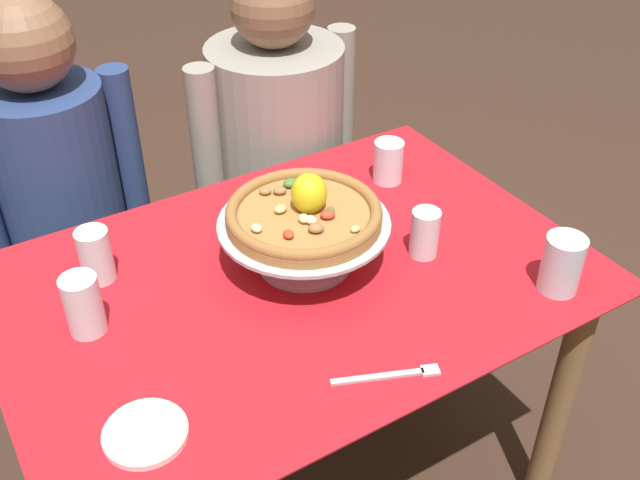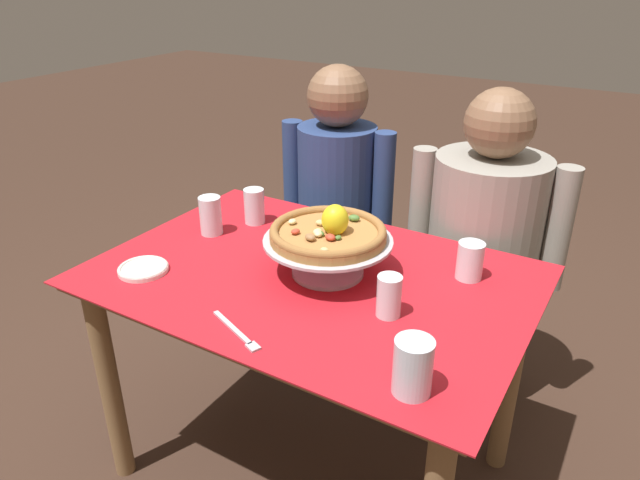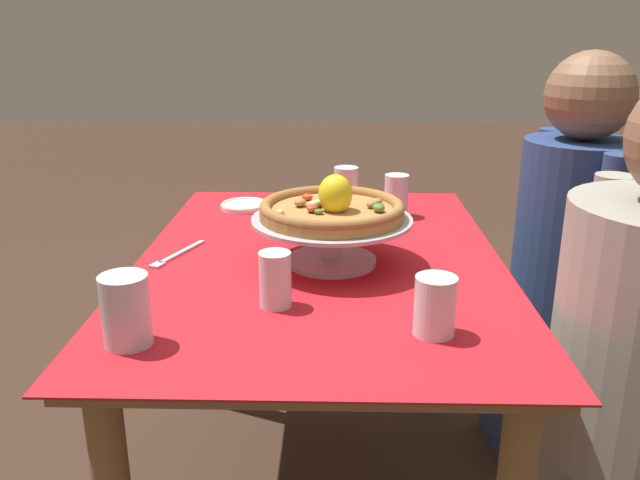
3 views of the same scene
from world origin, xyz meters
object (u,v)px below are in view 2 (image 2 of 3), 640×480
at_px(water_glass_side_right, 389,298).
at_px(water_glass_side_left, 211,217).
at_px(pizza, 329,232).
at_px(water_glass_back_left, 254,208).
at_px(pizza_stand, 328,251).
at_px(water_glass_front_right, 413,370).
at_px(diner_left, 336,222).
at_px(water_glass_back_right, 470,263).
at_px(dinner_fork, 238,333).
at_px(diner_right, 481,258).
at_px(side_plate, 143,268).

xyz_separation_m(water_glass_side_right, water_glass_side_left, (-0.67, 0.14, 0.01)).
distance_m(pizza, water_glass_back_left, 0.42).
relative_size(pizza_stand, water_glass_front_right, 2.90).
height_order(water_glass_back_left, diner_left, diner_left).
bearing_deg(diner_left, water_glass_side_left, -99.68).
bearing_deg(water_glass_side_left, water_glass_front_right, -23.91).
xyz_separation_m(water_glass_front_right, water_glass_side_right, (-0.16, 0.23, -0.01)).
xyz_separation_m(water_glass_back_right, dinner_fork, (-0.37, -0.53, -0.04)).
relative_size(water_glass_back_left, water_glass_back_right, 1.11).
height_order(pizza, diner_right, diner_right).
distance_m(water_glass_back_left, side_plate, 0.43).
bearing_deg(water_glass_back_right, diner_right, 99.99).
bearing_deg(diner_left, pizza_stand, -62.34).
bearing_deg(side_plate, water_glass_back_right, 28.80).
relative_size(pizza_stand, water_glass_back_right, 3.38).
distance_m(pizza, diner_left, 0.79).
distance_m(water_glass_front_right, diner_left, 1.24).
bearing_deg(water_glass_back_right, water_glass_back_left, -179.79).
relative_size(pizza, side_plate, 2.28).
xyz_separation_m(pizza_stand, water_glass_back_left, (-0.38, 0.17, -0.02)).
height_order(pizza, dinner_fork, pizza).
bearing_deg(pizza, pizza_stand, -152.38).
bearing_deg(water_glass_back_right, water_glass_front_right, -84.46).
distance_m(water_glass_back_left, dinner_fork, 0.63).
bearing_deg(side_plate, pizza, 29.70).
height_order(pizza_stand, pizza, pizza).
bearing_deg(water_glass_back_right, diner_left, 145.15).
relative_size(water_glass_back_left, dinner_fork, 0.62).
bearing_deg(diner_left, water_glass_back_left, -94.60).
xyz_separation_m(side_plate, diner_left, (0.10, 0.90, -0.18)).
xyz_separation_m(water_glass_front_right, diner_left, (-0.73, 0.98, -0.22)).
distance_m(water_glass_back_right, side_plate, 0.89).
bearing_deg(pizza_stand, diner_right, 66.26).
bearing_deg(water_glass_back_left, water_glass_front_right, -33.44).
relative_size(water_glass_back_left, diner_right, 0.10).
distance_m(pizza_stand, water_glass_side_left, 0.45).
height_order(water_glass_side_right, diner_left, diner_left).
distance_m(pizza, dinner_fork, 0.38).
distance_m(water_glass_side_left, side_plate, 0.29).
relative_size(water_glass_front_right, side_plate, 0.88).
bearing_deg(water_glass_side_right, dinner_fork, -136.21).
xyz_separation_m(pizza, water_glass_back_right, (0.34, 0.18, -0.08)).
bearing_deg(water_glass_side_left, diner_left, 80.32).
xyz_separation_m(pizza_stand, dinner_fork, (-0.03, -0.35, -0.07)).
bearing_deg(water_glass_side_left, pizza_stand, -4.76).
bearing_deg(pizza_stand, side_plate, -150.30).
bearing_deg(water_glass_side_right, pizza_stand, 155.90).
bearing_deg(dinner_fork, water_glass_back_left, 123.17).
distance_m(pizza_stand, water_glass_front_right, 0.51).
height_order(pizza_stand, dinner_fork, pizza_stand).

